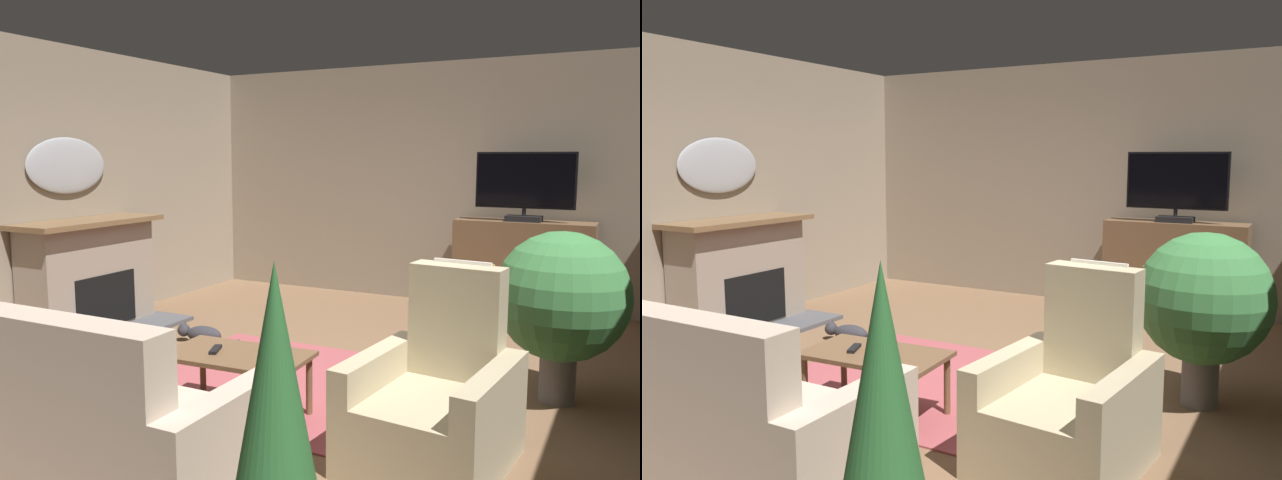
# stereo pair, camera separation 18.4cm
# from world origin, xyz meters

# --- Properties ---
(ground_plane) EXTENTS (6.67, 7.07, 0.04)m
(ground_plane) POSITION_xyz_m (0.00, 0.00, -0.02)
(ground_plane) COLOR brown
(wall_back) EXTENTS (6.67, 0.10, 2.81)m
(wall_back) POSITION_xyz_m (0.00, 3.28, 1.41)
(wall_back) COLOR gray
(wall_back) RESTS_ON ground_plane
(wall_left) EXTENTS (0.10, 7.07, 2.81)m
(wall_left) POSITION_xyz_m (-3.09, 0.00, 1.41)
(wall_left) COLOR gray
(wall_left) RESTS_ON ground_plane
(rug_central) EXTENTS (2.35, 1.89, 0.01)m
(rug_central) POSITION_xyz_m (-0.20, -0.03, 0.01)
(rug_central) COLOR #9E474C
(rug_central) RESTS_ON ground_plane
(fireplace) EXTENTS (0.92, 1.55, 1.11)m
(fireplace) POSITION_xyz_m (-2.76, 0.39, 0.53)
(fireplace) COLOR #4C4C51
(fireplace) RESTS_ON ground_plane
(wall_mirror_oval) EXTENTS (0.06, 0.96, 0.55)m
(wall_mirror_oval) POSITION_xyz_m (-3.01, 0.39, 1.63)
(wall_mirror_oval) COLOR #B2B7BF
(tv_cabinet) EXTENTS (1.44, 0.46, 1.04)m
(tv_cabinet) POSITION_xyz_m (0.95, 2.93, 0.50)
(tv_cabinet) COLOR #4A3523
(tv_cabinet) RESTS_ON ground_plane
(television) EXTENTS (1.02, 0.20, 0.73)m
(television) POSITION_xyz_m (0.95, 2.88, 1.43)
(television) COLOR black
(television) RESTS_ON tv_cabinet
(coffee_table) EXTENTS (0.97, 0.58, 0.44)m
(coffee_table) POSITION_xyz_m (-0.24, -0.73, 0.39)
(coffee_table) COLOR brown
(coffee_table) RESTS_ON ground_plane
(tv_remote) EXTENTS (0.11, 0.18, 0.02)m
(tv_remote) POSITION_xyz_m (-0.40, -0.75, 0.45)
(tv_remote) COLOR black
(tv_remote) RESTS_ON coffee_table
(sofa_floral) EXTENTS (1.51, 0.88, 1.00)m
(sofa_floral) POSITION_xyz_m (-0.25, -1.86, 0.33)
(sofa_floral) COLOR #C6B29E
(sofa_floral) RESTS_ON ground_plane
(armchair_beside_cabinet) EXTENTS (0.90, 0.99, 1.11)m
(armchair_beside_cabinet) POSITION_xyz_m (1.10, -0.72, 0.33)
(armchair_beside_cabinet) COLOR tan
(armchair_beside_cabinet) RESTS_ON ground_plane
(potted_plant_on_hearth_side) EXTENTS (0.41, 0.41, 1.41)m
(potted_plant_on_hearth_side) POSITION_xyz_m (1.08, -2.43, 0.77)
(potted_plant_on_hearth_side) COLOR #3D4C5B
(potted_plant_on_hearth_side) RESTS_ON ground_plane
(potted_plant_small_fern_corner) EXTENTS (0.91, 0.91, 1.22)m
(potted_plant_small_fern_corner) POSITION_xyz_m (1.61, 0.53, 0.75)
(potted_plant_small_fern_corner) COLOR slate
(potted_plant_small_fern_corner) RESTS_ON ground_plane
(cat) EXTENTS (0.66, 0.21, 0.18)m
(cat) POSITION_xyz_m (-1.52, 0.53, 0.08)
(cat) COLOR #2D2D33
(cat) RESTS_ON ground_plane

